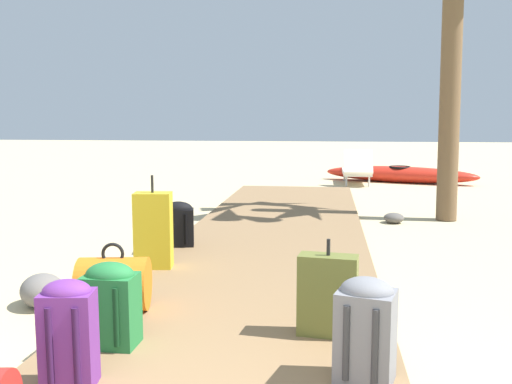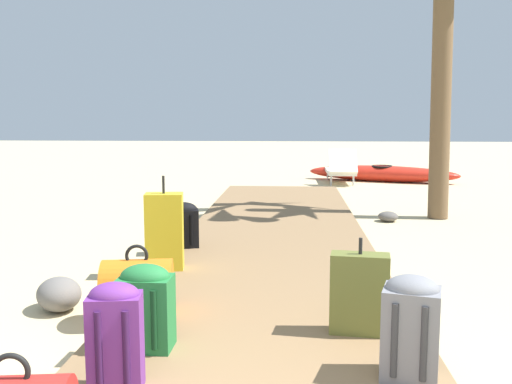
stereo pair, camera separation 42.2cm
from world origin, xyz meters
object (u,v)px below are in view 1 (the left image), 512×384
Objects in this scene: suitcase_olive at (328,295)px; duffel_bag_orange at (114,284)px; backpack_purple at (68,331)px; backpack_green at (111,302)px; lounge_chair at (357,169)px; backpack_black at (178,223)px; kayak at (400,174)px; backpack_grey at (366,327)px; suitcase_yellow at (153,230)px.

duffel_bag_orange is at bearing 169.64° from suitcase_olive.
backpack_green is at bearing 88.51° from backpack_purple.
suitcase_olive is at bearing 14.54° from backpack_green.
backpack_purple is at bearing -146.48° from suitcase_olive.
lounge_chair is (1.96, 10.02, -0.05)m from backpack_purple.
backpack_black is (-0.30, 2.70, -0.02)m from backpack_green.
duffel_bag_orange is 0.16× the size of kayak.
backpack_purple is 0.37× the size of lounge_chair.
suitcase_olive is 0.41× the size of lounge_chair.
backpack_purple is 1.54m from backpack_grey.
lounge_chair is (2.25, 6.78, -0.01)m from backpack_black.
suitcase_olive is 0.73× the size of suitcase_yellow.
suitcase_yellow is 0.56× the size of lounge_chair.
kayak is at bearing 26.56° from lounge_chair.
backpack_purple is (0.28, -2.34, -0.05)m from suitcase_yellow.
suitcase_yellow is (-0.07, 1.19, 0.16)m from duffel_bag_orange.
backpack_grey is (1.80, -2.10, -0.05)m from suitcase_yellow.
backpack_grey is at bearing -72.73° from suitcase_olive.
lounge_chair is at bearing 87.45° from backpack_grey.
suitcase_olive is 1.10× the size of backpack_purple.
lounge_chair is at bearing 73.72° from suitcase_yellow.
backpack_green is at bearing 168.92° from backpack_grey.
backpack_black is 0.86× the size of backpack_purple.
suitcase_yellow is 2.77m from backpack_grey.
duffel_bag_orange is 9.12m from lounge_chair.
backpack_purple is (0.21, -1.16, 0.10)m from duffel_bag_orange.
suitcase_yellow is (-1.61, 1.47, 0.09)m from suitcase_olive.
backpack_black is at bearing 96.39° from backpack_green.
backpack_purple is at bearing -79.76° from duffel_bag_orange.
backpack_grey is 0.16× the size of kayak.
lounge_chair is (0.44, 9.77, -0.05)m from backpack_grey.
suitcase_olive is 0.18× the size of kayak.
backpack_green is 0.83× the size of suitcase_olive.
lounge_chair reaches higher than backpack_grey.
backpack_purple is 1.01× the size of backpack_grey.
backpack_purple is (-0.01, -0.54, 0.02)m from backpack_green.
suitcase_olive is 1.14× the size of duffel_bag_orange.
suitcase_olive is at bearing -42.40° from suitcase_yellow.
lounge_chair is at bearing 71.66° from backpack_black.
backpack_green is 1.54m from backpack_grey.
suitcase_olive is at bearing -93.97° from lounge_chair.
lounge_chair is (0.63, 9.14, -0.01)m from suitcase_olive.
suitcase_yellow is at bearing 93.55° from duffel_bag_orange.
backpack_black is at bearing 92.19° from duffel_bag_orange.
backpack_grey is (1.52, 0.24, -0.00)m from backpack_purple.
suitcase_olive is 0.67m from backpack_grey.
lounge_chair is 1.12m from kayak.
backpack_purple reaches higher than backpack_grey.
backpack_black is 7.96m from kayak.
backpack_green is at bearing -101.59° from lounge_chair.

